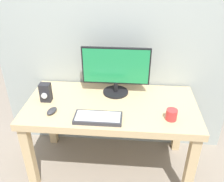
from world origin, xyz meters
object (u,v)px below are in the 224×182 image
keyboard_primary (98,118)px  mouse (52,111)px  coffee_mug (171,115)px  audio_controller (46,93)px  desk (111,113)px  monitor (116,70)px

keyboard_primary → mouse: size_ratio=3.36×
keyboard_primary → coffee_mug: bearing=5.0°
keyboard_primary → audio_controller: audio_controller is taller
desk → keyboard_primary: size_ratio=3.93×
monitor → keyboard_primary: 0.48m
mouse → coffee_mug: (0.92, -0.01, 0.03)m
keyboard_primary → audio_controller: (-0.47, 0.23, 0.06)m
desk → keyboard_primary: bearing=-108.9°
mouse → coffee_mug: 0.92m
desk → mouse: mouse is taller
mouse → monitor: bearing=53.6°
desk → coffee_mug: size_ratio=16.73×
desk → monitor: (0.02, 0.19, 0.32)m
monitor → audio_controller: 0.62m
keyboard_primary → audio_controller: bearing=154.2°
keyboard_primary → audio_controller: 0.53m
desk → coffee_mug: bearing=-21.2°
audio_controller → monitor: bearing=18.4°
audio_controller → coffee_mug: bearing=-10.0°
keyboard_primary → mouse: 0.38m
monitor → coffee_mug: size_ratio=6.84×
monitor → mouse: size_ratio=5.40×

